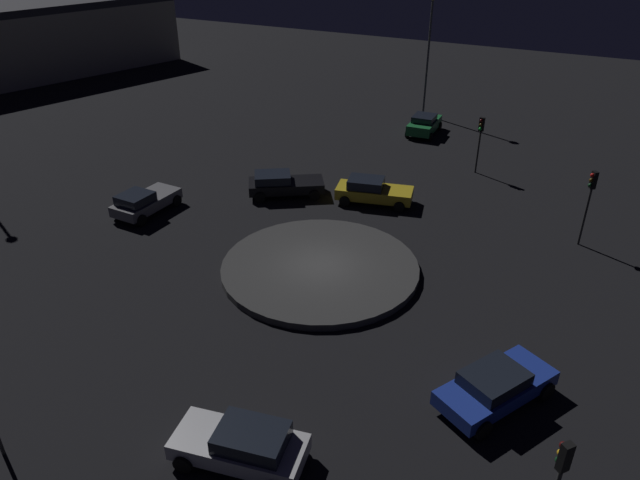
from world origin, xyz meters
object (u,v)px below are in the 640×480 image
(car_blue, at_px, (496,386))
(traffic_light_east, at_px, (480,134))
(car_silver, at_px, (243,444))
(car_green, at_px, (424,124))
(streetlamp_east, at_px, (430,34))
(traffic_light_southeast, at_px, (590,193))
(traffic_light_southwest, at_px, (559,473))
(car_black, at_px, (283,184))
(store_building, at_px, (34,38))
(car_grey, at_px, (144,202))
(car_yellow, at_px, (372,191))

(car_blue, height_order, traffic_light_east, traffic_light_east)
(car_silver, height_order, traffic_light_east, traffic_light_east)
(car_green, xyz_separation_m, streetlamp_east, (4.70, 1.64, 5.86))
(traffic_light_southeast, relative_size, traffic_light_southwest, 1.09)
(car_green, distance_m, car_blue, 28.99)
(car_black, relative_size, traffic_light_southwest, 1.27)
(car_black, height_order, traffic_light_southwest, traffic_light_southwest)
(car_green, bearing_deg, streetlamp_east, -163.88)
(car_blue, bearing_deg, car_green, -127.67)
(traffic_light_east, bearing_deg, car_blue, 28.81)
(traffic_light_southeast, xyz_separation_m, traffic_light_east, (7.15, 7.25, -0.22))
(car_blue, height_order, traffic_light_southeast, traffic_light_southeast)
(car_silver, relative_size, store_building, 0.15)
(car_grey, relative_size, store_building, 0.13)
(car_silver, bearing_deg, car_blue, -146.70)
(car_yellow, bearing_deg, car_silver, -92.18)
(car_black, height_order, streetlamp_east, streetlamp_east)
(car_blue, bearing_deg, car_yellow, -113.27)
(car_silver, distance_m, store_building, 58.71)
(car_green, xyz_separation_m, traffic_light_southwest, (-31.27, -13.91, 1.92))
(car_black, xyz_separation_m, traffic_light_southwest, (-16.32, -17.89, 1.95))
(car_blue, bearing_deg, car_grey, -76.44)
(car_yellow, relative_size, streetlamp_east, 0.49)
(car_yellow, distance_m, car_blue, 16.70)
(car_black, relative_size, store_building, 0.16)
(car_blue, relative_size, streetlamp_east, 0.50)
(car_yellow, distance_m, traffic_light_southeast, 11.78)
(car_green, relative_size, traffic_light_southeast, 0.98)
(streetlamp_east, bearing_deg, store_building, 96.09)
(traffic_light_southwest, distance_m, traffic_light_east, 26.61)
(car_blue, bearing_deg, streetlamp_east, -128.29)
(car_green, distance_m, traffic_light_east, 8.43)
(car_yellow, relative_size, car_green, 1.19)
(car_grey, height_order, store_building, store_building)
(car_silver, xyz_separation_m, car_green, (32.83, 5.11, 0.02))
(car_silver, distance_m, car_black, 20.06)
(car_grey, relative_size, traffic_light_southeast, 0.99)
(car_yellow, height_order, car_blue, car_yellow)
(store_building, bearing_deg, car_blue, 79.12)
(car_yellow, relative_size, car_black, 0.99)
(car_green, relative_size, car_black, 0.83)
(traffic_light_east, bearing_deg, car_silver, 11.74)
(traffic_light_southeast, bearing_deg, car_grey, -19.63)
(traffic_light_southeast, bearing_deg, traffic_light_southwest, 55.09)
(car_green, height_order, traffic_light_east, traffic_light_east)
(car_yellow, xyz_separation_m, traffic_light_east, (7.42, -4.33, 1.94))
(car_yellow, height_order, store_building, store_building)
(store_building, bearing_deg, car_green, 104.88)
(car_yellow, bearing_deg, store_building, 149.63)
(car_green, bearing_deg, car_grey, -28.25)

